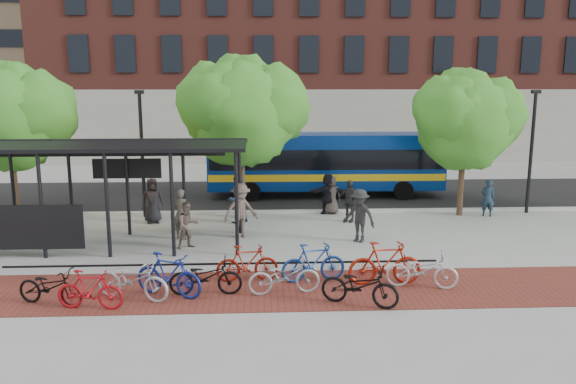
{
  "coord_description": "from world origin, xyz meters",
  "views": [
    {
      "loc": [
        -2.21,
        -19.08,
        5.35
      ],
      "look_at": [
        -1.28,
        0.39,
        1.6
      ],
      "focal_mm": 35.0,
      "sensor_mm": 36.0,
      "label": 1
    }
  ],
  "objects_px": {
    "bike_6": "(284,276)",
    "bike_7": "(313,263)",
    "lamp_post_right": "(531,148)",
    "pedestrian_8": "(188,225)",
    "pedestrian_9": "(359,216)",
    "tree_a": "(11,113)",
    "tree_b": "(243,107)",
    "bike_5": "(247,263)",
    "tree_c": "(467,117)",
    "pedestrian_1": "(181,214)",
    "bike_10": "(422,270)",
    "pedestrian_7": "(488,198)",
    "lamp_post_left": "(142,150)",
    "bike_9": "(385,263)",
    "bike_4": "(206,277)",
    "bus_shelter": "(81,157)",
    "pedestrian_0": "(152,201)",
    "bike_0": "(50,287)",
    "bike_2": "(132,279)",
    "pedestrian_4": "(349,201)",
    "bike_8": "(360,286)",
    "bike_3": "(168,275)",
    "bus": "(325,160)",
    "bike_1": "(90,290)",
    "pedestrian_6": "(332,195)",
    "pedestrian_3": "(241,211)",
    "pedestrian_2": "(237,199)"
  },
  "relations": [
    {
      "from": "bike_6",
      "to": "bike_7",
      "type": "relative_size",
      "value": 1.04
    },
    {
      "from": "lamp_post_right",
      "to": "pedestrian_8",
      "type": "height_order",
      "value": "lamp_post_right"
    },
    {
      "from": "lamp_post_right",
      "to": "pedestrian_9",
      "type": "relative_size",
      "value": 2.77
    },
    {
      "from": "lamp_post_right",
      "to": "bike_7",
      "type": "bearing_deg",
      "value": -140.85
    },
    {
      "from": "tree_a",
      "to": "tree_b",
      "type": "height_order",
      "value": "tree_b"
    },
    {
      "from": "bike_6",
      "to": "bike_5",
      "type": "bearing_deg",
      "value": 36.25
    },
    {
      "from": "tree_c",
      "to": "pedestrian_1",
      "type": "distance_m",
      "value": 11.99
    },
    {
      "from": "bike_10",
      "to": "pedestrian_7",
      "type": "distance_m",
      "value": 9.5
    },
    {
      "from": "lamp_post_left",
      "to": "bike_9",
      "type": "xyz_separation_m",
      "value": [
        8.1,
        -8.32,
        -2.15
      ]
    },
    {
      "from": "bike_4",
      "to": "bus_shelter",
      "type": "bearing_deg",
      "value": 42.51
    },
    {
      "from": "pedestrian_8",
      "to": "bus_shelter",
      "type": "bearing_deg",
      "value": 144.0
    },
    {
      "from": "bike_7",
      "to": "pedestrian_0",
      "type": "relative_size",
      "value": 1.02
    },
    {
      "from": "tree_c",
      "to": "bike_0",
      "type": "bearing_deg",
      "value": -145.99
    },
    {
      "from": "bike_9",
      "to": "pedestrian_0",
      "type": "xyz_separation_m",
      "value": [
        -7.57,
        7.28,
        0.28
      ]
    },
    {
      "from": "tree_b",
      "to": "tree_c",
      "type": "bearing_deg",
      "value": -0.0
    },
    {
      "from": "bike_6",
      "to": "bike_10",
      "type": "bearing_deg",
      "value": -93.15
    },
    {
      "from": "bike_2",
      "to": "bike_7",
      "type": "height_order",
      "value": "bike_7"
    },
    {
      "from": "pedestrian_8",
      "to": "bike_10",
      "type": "bearing_deg",
      "value": -59.03
    },
    {
      "from": "pedestrian_0",
      "to": "tree_c",
      "type": "bearing_deg",
      "value": -10.68
    },
    {
      "from": "pedestrian_4",
      "to": "bike_10",
      "type": "bearing_deg",
      "value": -49.03
    },
    {
      "from": "bus_shelter",
      "to": "bike_8",
      "type": "height_order",
      "value": "bus_shelter"
    },
    {
      "from": "bike_2",
      "to": "pedestrian_1",
      "type": "bearing_deg",
      "value": 15.81
    },
    {
      "from": "bike_3",
      "to": "pedestrian_7",
      "type": "xyz_separation_m",
      "value": [
        11.66,
        8.35,
        0.19
      ]
    },
    {
      "from": "tree_a",
      "to": "pedestrian_7",
      "type": "height_order",
      "value": "tree_a"
    },
    {
      "from": "bike_2",
      "to": "pedestrian_7",
      "type": "distance_m",
      "value": 15.16
    },
    {
      "from": "pedestrian_1",
      "to": "pedestrian_8",
      "type": "bearing_deg",
      "value": 127.11
    },
    {
      "from": "bike_5",
      "to": "pedestrian_9",
      "type": "xyz_separation_m",
      "value": [
        3.75,
        3.76,
        0.41
      ]
    },
    {
      "from": "bus",
      "to": "bike_1",
      "type": "xyz_separation_m",
      "value": [
        -7.23,
        -13.79,
        -1.24
      ]
    },
    {
      "from": "bike_8",
      "to": "pedestrian_4",
      "type": "relative_size",
      "value": 1.17
    },
    {
      "from": "pedestrian_0",
      "to": "pedestrian_6",
      "type": "xyz_separation_m",
      "value": [
        7.19,
        1.23,
        -0.08
      ]
    },
    {
      "from": "pedestrian_4",
      "to": "pedestrian_8",
      "type": "relative_size",
      "value": 1.07
    },
    {
      "from": "pedestrian_4",
      "to": "bike_5",
      "type": "bearing_deg",
      "value": -85.17
    },
    {
      "from": "bike_4",
      "to": "bike_2",
      "type": "bearing_deg",
      "value": 96.89
    },
    {
      "from": "bike_1",
      "to": "pedestrian_0",
      "type": "relative_size",
      "value": 0.93
    },
    {
      "from": "bus",
      "to": "bike_8",
      "type": "relative_size",
      "value": 5.76
    },
    {
      "from": "lamp_post_right",
      "to": "bike_5",
      "type": "height_order",
      "value": "lamp_post_right"
    },
    {
      "from": "bike_8",
      "to": "tree_c",
      "type": "bearing_deg",
      "value": -8.0
    },
    {
      "from": "bike_0",
      "to": "pedestrian_3",
      "type": "height_order",
      "value": "pedestrian_3"
    },
    {
      "from": "bike_4",
      "to": "pedestrian_3",
      "type": "height_order",
      "value": "pedestrian_3"
    },
    {
      "from": "pedestrian_2",
      "to": "pedestrian_3",
      "type": "relative_size",
      "value": 0.94
    },
    {
      "from": "bus",
      "to": "bike_9",
      "type": "height_order",
      "value": "bus"
    },
    {
      "from": "pedestrian_4",
      "to": "pedestrian_6",
      "type": "bearing_deg",
      "value": 145.38
    },
    {
      "from": "bike_0",
      "to": "bike_6",
      "type": "bearing_deg",
      "value": -67.91
    },
    {
      "from": "tree_c",
      "to": "pedestrian_6",
      "type": "height_order",
      "value": "tree_c"
    },
    {
      "from": "bike_5",
      "to": "bike_4",
      "type": "bearing_deg",
      "value": 127.53
    },
    {
      "from": "lamp_post_left",
      "to": "bike_0",
      "type": "bearing_deg",
      "value": -92.52
    },
    {
      "from": "pedestrian_8",
      "to": "bus",
      "type": "bearing_deg",
      "value": 29.7
    },
    {
      "from": "bike_3",
      "to": "pedestrian_0",
      "type": "relative_size",
      "value": 1.08
    },
    {
      "from": "bike_10",
      "to": "pedestrian_8",
      "type": "xyz_separation_m",
      "value": [
        -6.68,
        4.04,
        0.28
      ]
    },
    {
      "from": "bike_10",
      "to": "pedestrian_0",
      "type": "distance_m",
      "value": 11.4
    }
  ]
}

